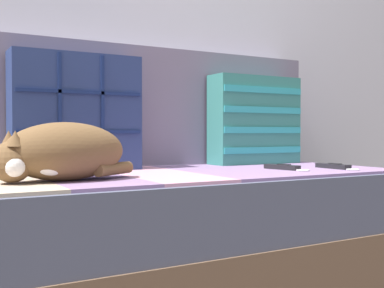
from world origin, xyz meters
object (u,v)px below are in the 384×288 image
at_px(couch, 150,232).
at_px(game_remote_near, 334,166).
at_px(sleeping_cat, 59,153).
at_px(throw_pillow_striped, 255,120).
at_px(throw_pillow_quilted, 76,113).
at_px(game_remote_far, 284,167).

distance_m(couch, game_remote_near, 0.76).
relative_size(sleeping_cat, game_remote_near, 2.12).
distance_m(throw_pillow_striped, game_remote_near, 0.45).
bearing_deg(throw_pillow_striped, couch, -162.37).
xyz_separation_m(couch, game_remote_near, (0.69, -0.20, 0.22)).
xyz_separation_m(couch, throw_pillow_quilted, (-0.21, 0.19, 0.43)).
bearing_deg(couch, game_remote_near, -16.18).
relative_size(throw_pillow_quilted, throw_pillow_striped, 1.09).
bearing_deg(sleeping_cat, throw_pillow_quilted, 66.41).
distance_m(sleeping_cat, game_remote_far, 0.85).
bearing_deg(couch, game_remote_far, -15.96).
xyz_separation_m(couch, game_remote_far, (0.49, -0.14, 0.22)).
relative_size(throw_pillow_quilted, sleeping_cat, 1.09).
relative_size(throw_pillow_striped, game_remote_far, 2.12).
xyz_separation_m(couch, sleeping_cat, (-0.36, -0.15, 0.29)).
distance_m(couch, throw_pillow_quilted, 0.51).
height_order(throw_pillow_striped, sleeping_cat, throw_pillow_striped).
bearing_deg(sleeping_cat, game_remote_far, 0.75).
bearing_deg(game_remote_far, couch, 164.04).
relative_size(couch, sleeping_cat, 4.45).
bearing_deg(game_remote_near, throw_pillow_striped, 102.39).
bearing_deg(throw_pillow_quilted, sleeping_cat, -113.59).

